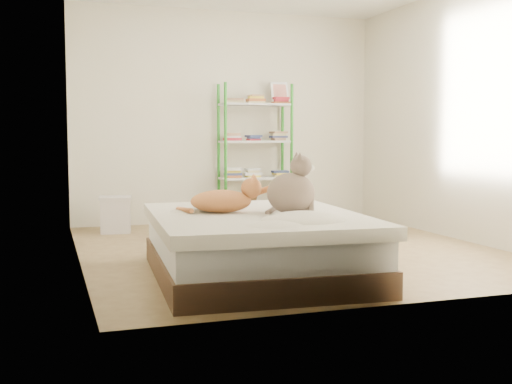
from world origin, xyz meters
name	(u,v)px	position (x,y,z in m)	size (l,w,h in m)	color
room	(287,111)	(0.00, 0.00, 1.30)	(3.81, 4.21, 2.61)	#A1885D
bed	(256,245)	(-0.66, -1.05, 0.24)	(1.65, 2.00, 0.49)	brown
orange_cat	(221,198)	(-0.89, -0.92, 0.60)	(0.55, 0.30, 0.22)	#D27B48
grey_cat	(291,184)	(-0.41, -1.15, 0.71)	(0.33, 0.39, 0.45)	gray
shelf_unit	(256,153)	(0.31, 1.88, 0.85)	(0.89, 0.36, 1.74)	#2A8625
cardboard_box	(228,216)	(-0.27, 1.07, 0.20)	(0.62, 0.61, 0.45)	#875B43
white_bin	(116,214)	(-1.43, 1.56, 0.20)	(0.39, 0.35, 0.40)	silver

